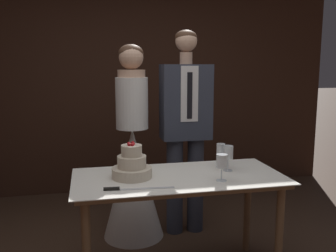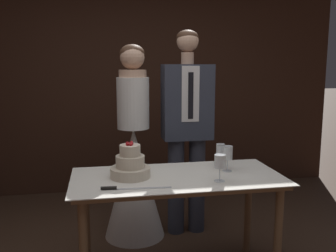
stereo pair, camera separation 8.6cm
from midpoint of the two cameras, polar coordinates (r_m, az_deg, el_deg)
The scene contains 9 objects.
wall_back at distance 4.62m, azimuth -5.21°, elevation 7.71°, with size 5.18×0.12×2.83m, color #382116.
cake_table at distance 2.70m, azimuth 2.36°, elevation -9.51°, with size 1.49×0.71×0.76m.
tiered_cake at distance 2.63m, azimuth -4.83°, elevation -6.00°, with size 0.28×0.28×0.25m.
cake_knife at distance 2.41m, azimuth -5.90°, elevation -9.40°, with size 0.45×0.06×0.02m.
wine_glass_near at distance 2.55m, azimuth 8.88°, elevation -5.48°, with size 0.08×0.08×0.18m.
wine_glass_middle at distance 2.87m, azimuth 8.85°, elevation -3.89°, with size 0.06×0.06×0.19m.
wine_glass_far at distance 2.79m, azimuth 9.93°, elevation -4.14°, with size 0.07×0.07×0.19m.
bride at distance 3.36m, azimuth -4.47°, elevation -6.41°, with size 0.54×0.54×1.72m.
groom at distance 3.36m, azimuth 3.64°, elevation 0.36°, with size 0.44×0.25×1.84m.
Camera 2 is at (-0.39, -2.19, 1.54)m, focal length 40.00 mm.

